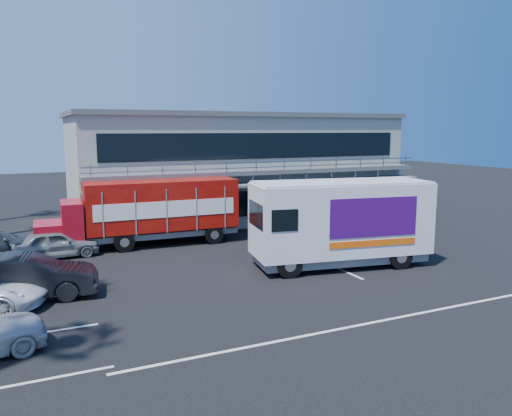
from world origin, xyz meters
name	(u,v)px	position (x,y,z in m)	size (l,w,h in m)	color
ground	(298,273)	(0.00, 0.00, 0.00)	(120.00, 120.00, 0.00)	black
building	(233,165)	(3.00, 14.94, 3.66)	(22.40, 12.00, 7.30)	gray
red_truck	(148,210)	(-4.72, 8.04, 1.93)	(10.49, 2.79, 3.51)	#9F0C19
white_van	(340,221)	(2.31, 0.22, 2.08)	(8.35, 4.01, 3.91)	silver
parked_car_b	(26,277)	(-10.81, 1.20, 0.83)	(1.77, 5.06, 1.67)	black
parked_car_e	(55,244)	(-9.50, 7.20, 0.70)	(1.64, 4.08, 1.39)	slate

